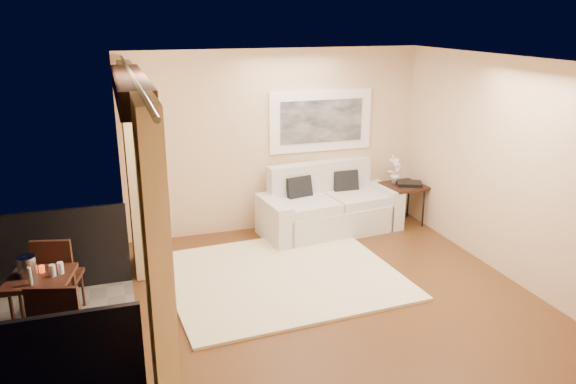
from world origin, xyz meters
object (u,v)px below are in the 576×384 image
bistro_table (41,284)px  balcony_chair_far (57,272)px  sofa (328,208)px  ice_bucket (27,266)px  orchid (395,169)px  balcony_chair_near (53,339)px  side_table (404,188)px

bistro_table → balcony_chair_far: bearing=73.5°
sofa → ice_bucket: size_ratio=10.93×
ice_bucket → bistro_table: bearing=-27.4°
sofa → ice_bucket: 4.40m
orchid → balcony_chair_far: size_ratio=0.47×
balcony_chair_near → ice_bucket: bearing=120.2°
sofa → orchid: orchid is taller
orchid → ice_bucket: 5.42m
orchid → balcony_chair_far: bearing=-161.9°
side_table → ice_bucket: (-5.17, -1.81, 0.23)m
ice_bucket → side_table: bearing=19.3°
balcony_chair_far → ice_bucket: size_ratio=4.72×
orchid → sofa: bearing=-178.9°
orchid → bistro_table: size_ratio=0.63×
bistro_table → ice_bucket: 0.22m
orchid → ice_bucket: (-5.07, -1.92, -0.06)m
sofa → orchid: bearing=-5.8°
balcony_chair_near → sofa: bearing=55.1°
sofa → balcony_chair_far: sofa is taller
balcony_chair_far → ice_bucket: (-0.22, -0.34, 0.26)m
balcony_chair_far → balcony_chair_near: (0.06, -1.44, 0.04)m
balcony_chair_far → balcony_chair_near: 1.44m
sofa → balcony_chair_far: bearing=-164.2°
sofa → bistro_table: (-3.84, -1.96, 0.26)m
sofa → ice_bucket: sofa is taller
sofa → bistro_table: bearing=-159.9°
side_table → balcony_chair_far: 5.16m
balcony_chair_far → ice_bucket: 0.48m
sofa → bistro_table: sofa is taller
orchid → ice_bucket: bearing=-159.2°
bistro_table → balcony_chair_far: balcony_chair_far is taller
orchid → balcony_chair_near: (-4.79, -3.02, -0.27)m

